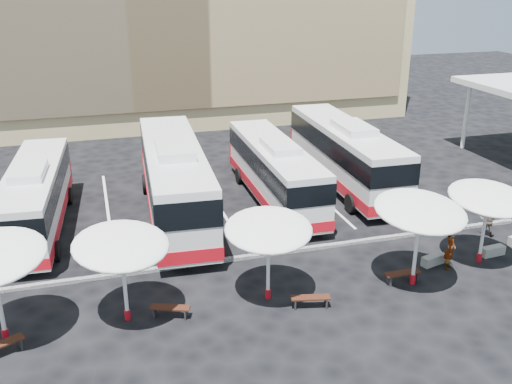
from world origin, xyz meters
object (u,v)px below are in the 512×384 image
object	(u,v)px
wood_bench_2	(311,299)
conc_bench_1	(493,251)
wood_bench_0	(1,346)
passenger_0	(450,250)
wood_bench_1	(170,309)
conc_bench_0	(433,260)
passenger_1	(488,220)
wood_bench_3	(403,275)
bus_1	(174,177)
sunshade_4	(489,198)
bus_0	(36,195)
sunshade_2	(269,230)
sunshade_3	(420,211)
bus_2	(275,169)
bus_3	(345,152)
sunshade_1	(121,246)

from	to	relation	value
wood_bench_2	conc_bench_1	bearing A→B (deg)	10.11
wood_bench_0	passenger_0	xyz separation A→B (m)	(18.16, 1.04, 0.55)
wood_bench_1	conc_bench_0	size ratio (longest dim) A/B	1.31
passenger_0	passenger_1	distance (m)	4.53
wood_bench_3	conc_bench_1	world-z (taller)	wood_bench_3
bus_1	passenger_0	bearing A→B (deg)	-37.39
sunshade_4	passenger_0	bearing A→B (deg)	-175.10
bus_0	wood_bench_3	distance (m)	18.02
bus_1	wood_bench_3	bearing A→B (deg)	-46.94
sunshade_2	wood_bench_3	size ratio (longest dim) A/B	2.61
wood_bench_0	wood_bench_2	bearing A→B (deg)	-0.97
bus_1	wood_bench_0	distance (m)	12.83
bus_0	sunshade_3	distance (m)	18.44
bus_2	sunshade_4	size ratio (longest dim) A/B	3.24
bus_1	bus_3	size ratio (longest dim) A/B	1.06
bus_3	bus_0	bearing A→B (deg)	-172.74
wood_bench_3	passenger_1	xyz separation A→B (m)	(6.40, 2.95, 0.43)
sunshade_4	conc_bench_1	size ratio (longest dim) A/B	3.12
wood_bench_3	conc_bench_1	size ratio (longest dim) A/B	1.35
sunshade_2	sunshade_3	xyz separation A→B (m)	(6.15, -0.62, 0.27)
bus_2	wood_bench_2	xyz separation A→B (m)	(-2.12, -10.99, -1.54)
sunshade_3	wood_bench_1	xyz separation A→B (m)	(-10.10, 0.37, -2.95)
passenger_0	passenger_1	world-z (taller)	passenger_0
bus_0	wood_bench_2	xyz separation A→B (m)	(10.50, -10.71, -1.47)
wood_bench_1	conc_bench_1	bearing A→B (deg)	3.31
bus_3	sunshade_3	distance (m)	12.15
bus_2	wood_bench_0	world-z (taller)	bus_2
bus_0	sunshade_3	bearing A→B (deg)	-29.76
sunshade_1	passenger_1	xyz separation A→B (m)	(17.71, 2.48, -2.28)
wood_bench_1	conc_bench_1	distance (m)	15.03
bus_3	sunshade_4	xyz separation A→B (m)	(1.67, -10.99, 1.00)
sunshade_3	wood_bench_1	world-z (taller)	sunshade_3
bus_1	conc_bench_0	distance (m)	13.48
bus_0	wood_bench_1	world-z (taller)	bus_0
bus_0	conc_bench_1	world-z (taller)	bus_0
sunshade_2	sunshade_4	bearing A→B (deg)	1.53
conc_bench_0	wood_bench_1	bearing A→B (deg)	-175.80
conc_bench_1	bus_0	bearing A→B (deg)	156.00
sunshade_3	wood_bench_2	bearing A→B (deg)	-174.14
sunshade_1	sunshade_3	xyz separation A→B (m)	(11.66, -0.68, 0.21)
wood_bench_1	bus_3	bearing A→B (deg)	42.99
sunshade_2	passenger_0	xyz separation A→B (m)	(8.37, 0.12, -2.11)
sunshade_3	wood_bench_3	size ratio (longest dim) A/B	2.73
sunshade_4	sunshade_3	bearing A→B (deg)	-167.23
sunshade_4	wood_bench_1	distance (m)	14.30
bus_2	sunshade_4	xyz separation A→B (m)	(6.58, -9.61, 1.18)
sunshade_3	conc_bench_0	bearing A→B (deg)	34.80
wood_bench_1	wood_bench_3	size ratio (longest dim) A/B	0.98
conc_bench_0	passenger_1	distance (m)	4.71
sunshade_1	sunshade_3	world-z (taller)	sunshade_3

